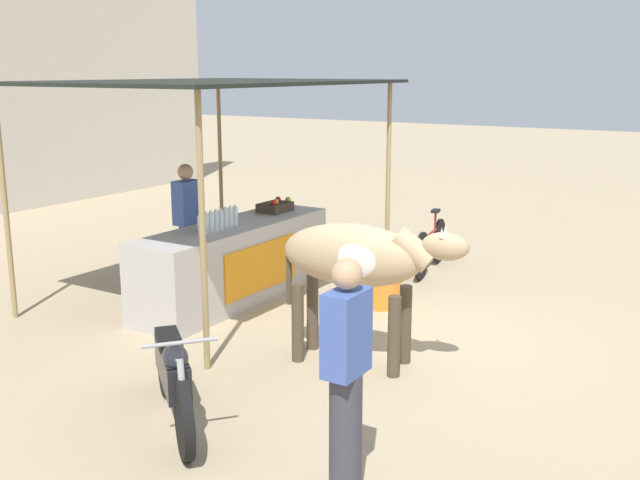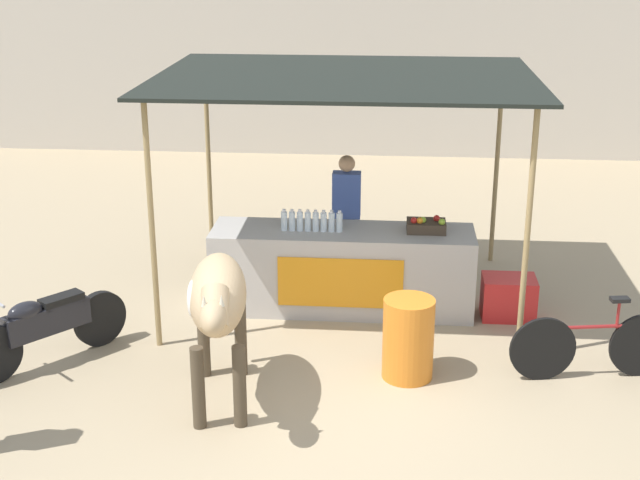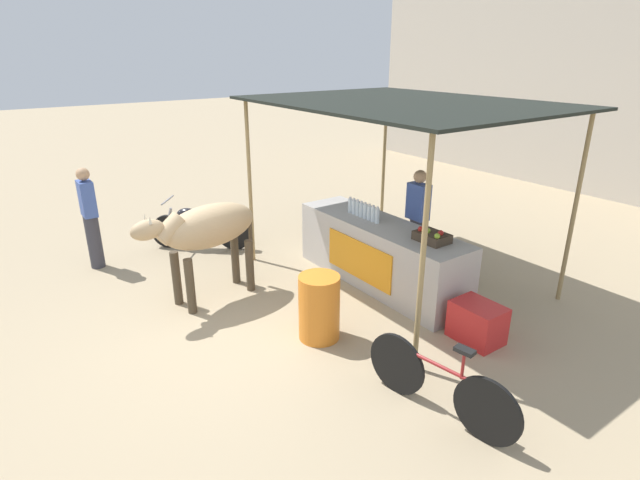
% 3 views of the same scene
% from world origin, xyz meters
% --- Properties ---
extents(ground_plane, '(60.00, 60.00, 0.00)m').
position_xyz_m(ground_plane, '(0.00, 0.00, 0.00)').
color(ground_plane, tan).
extents(building_wall_far, '(16.00, 0.50, 5.83)m').
position_xyz_m(building_wall_far, '(0.00, 9.86, 2.92)').
color(building_wall_far, beige).
rests_on(building_wall_far, ground).
extents(stall_counter, '(3.00, 0.82, 0.96)m').
position_xyz_m(stall_counter, '(0.00, 2.20, 0.48)').
color(stall_counter, '#B2ADA8').
rests_on(stall_counter, ground).
extents(stall_awning, '(4.20, 3.20, 2.68)m').
position_xyz_m(stall_awning, '(0.00, 2.50, 2.57)').
color(stall_awning, black).
rests_on(stall_awning, ground).
extents(water_bottle_row, '(0.70, 0.07, 0.25)m').
position_xyz_m(water_bottle_row, '(-0.35, 2.15, 1.07)').
color(water_bottle_row, silver).
rests_on(water_bottle_row, stall_counter).
extents(fruit_crate, '(0.44, 0.32, 0.18)m').
position_xyz_m(fruit_crate, '(0.94, 2.24, 1.03)').
color(fruit_crate, '#3F3326').
rests_on(fruit_crate, stall_counter).
extents(vendor_behind_counter, '(0.34, 0.22, 1.65)m').
position_xyz_m(vendor_behind_counter, '(-0.00, 2.95, 0.85)').
color(vendor_behind_counter, '#383842').
rests_on(vendor_behind_counter, ground).
extents(cooler_box, '(0.60, 0.44, 0.48)m').
position_xyz_m(cooler_box, '(1.90, 2.10, 0.24)').
color(cooler_box, red).
rests_on(cooler_box, ground).
extents(water_barrel, '(0.50, 0.50, 0.83)m').
position_xyz_m(water_barrel, '(0.74, 0.57, 0.41)').
color(water_barrel, orange).
rests_on(water_barrel, ground).
extents(cow, '(0.73, 1.85, 1.44)m').
position_xyz_m(cow, '(-1.00, -0.09, 1.03)').
color(cow, tan).
rests_on(cow, ground).
extents(motorcycle_parked, '(1.21, 1.43, 0.90)m').
position_xyz_m(motorcycle_parked, '(-2.90, 0.54, 0.43)').
color(motorcycle_parked, black).
rests_on(motorcycle_parked, ground).
extents(bicycle_leaning, '(1.64, 0.31, 0.85)m').
position_xyz_m(bicycle_leaning, '(2.56, 0.70, 0.35)').
color(bicycle_leaning, black).
rests_on(bicycle_leaning, ground).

